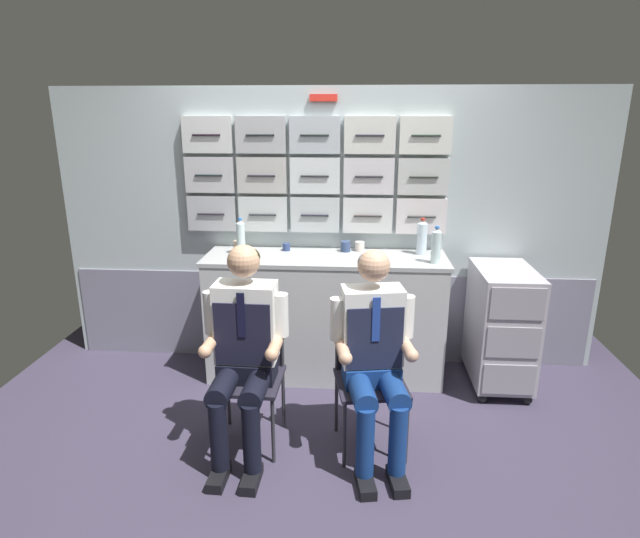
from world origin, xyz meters
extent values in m
cube|color=#383145|center=(0.00, 0.00, -0.02)|extent=(4.80, 4.80, 0.04)
cube|color=#ACB9BD|center=(0.00, 1.38, 1.07)|extent=(4.20, 0.06, 2.15)
cube|color=gray|center=(0.00, 1.34, 0.37)|extent=(4.12, 0.01, 0.73)
cube|color=#A7A9B0|center=(-0.91, 1.32, 1.21)|extent=(0.37, 0.06, 0.27)
cylinder|color=#26222D|center=(-0.91, 1.28, 1.21)|extent=(0.21, 0.01, 0.01)
cube|color=silver|center=(-0.51, 1.32, 1.21)|extent=(0.37, 0.06, 0.27)
cylinder|color=#262A2E|center=(-0.51, 1.28, 1.21)|extent=(0.21, 0.01, 0.01)
cube|color=#B7BFC3|center=(-0.10, 1.32, 1.21)|extent=(0.37, 0.06, 0.27)
cylinder|color=black|center=(-0.10, 1.28, 1.21)|extent=(0.21, 0.01, 0.01)
cube|color=silver|center=(0.30, 1.32, 1.21)|extent=(0.37, 0.06, 0.27)
cylinder|color=#2A2423|center=(0.30, 1.28, 1.21)|extent=(0.21, 0.01, 0.01)
cube|color=silver|center=(0.70, 1.32, 1.21)|extent=(0.37, 0.06, 0.27)
cylinder|color=#272A2B|center=(0.70, 1.28, 1.21)|extent=(0.21, 0.01, 0.01)
cube|color=#B8B7BE|center=(-0.91, 1.32, 1.51)|extent=(0.37, 0.06, 0.27)
cylinder|color=black|center=(-0.91, 1.28, 1.51)|extent=(0.21, 0.01, 0.01)
cube|color=#B4B2AE|center=(-0.51, 1.32, 1.51)|extent=(0.37, 0.06, 0.27)
cylinder|color=#26242E|center=(-0.51, 1.28, 1.51)|extent=(0.21, 0.01, 0.01)
cube|color=silver|center=(-0.10, 1.32, 1.51)|extent=(0.37, 0.06, 0.27)
cylinder|color=black|center=(-0.10, 1.28, 1.51)|extent=(0.21, 0.01, 0.01)
cube|color=silver|center=(0.30, 1.32, 1.51)|extent=(0.37, 0.06, 0.27)
cylinder|color=#222228|center=(0.30, 1.28, 1.51)|extent=(0.21, 0.01, 0.01)
cube|color=#BABCBB|center=(0.70, 1.32, 1.51)|extent=(0.37, 0.06, 0.27)
cylinder|color=#252A24|center=(0.70, 1.28, 1.51)|extent=(0.21, 0.01, 0.01)
cube|color=silver|center=(-0.91, 1.32, 1.80)|extent=(0.37, 0.06, 0.27)
cylinder|color=black|center=(-0.91, 1.28, 1.80)|extent=(0.21, 0.01, 0.01)
cube|color=#A8A9AE|center=(-0.51, 1.32, 1.80)|extent=(0.37, 0.06, 0.27)
cylinder|color=black|center=(-0.51, 1.28, 1.80)|extent=(0.21, 0.01, 0.01)
cube|color=#ABB4BB|center=(-0.10, 1.32, 1.80)|extent=(0.37, 0.06, 0.27)
cylinder|color=#1F2725|center=(-0.10, 1.28, 1.80)|extent=(0.21, 0.01, 0.01)
cube|color=silver|center=(0.30, 1.32, 1.80)|extent=(0.37, 0.06, 0.27)
cylinder|color=#252530|center=(0.30, 1.28, 1.80)|extent=(0.21, 0.01, 0.01)
cube|color=silver|center=(0.70, 1.32, 1.80)|extent=(0.37, 0.06, 0.27)
cylinder|color=#1F2A24|center=(0.70, 1.28, 1.80)|extent=(0.21, 0.01, 0.01)
cube|color=red|center=(-0.04, 1.33, 2.06)|extent=(0.20, 0.02, 0.05)
cube|color=#B7BABA|center=(-0.01, 1.09, 0.46)|extent=(1.75, 0.52, 0.92)
cube|color=#A8ABAB|center=(-0.01, 1.09, 0.93)|extent=(1.78, 0.53, 0.03)
sphere|color=black|center=(1.12, 0.73, 0.04)|extent=(0.07, 0.07, 0.07)
sphere|color=black|center=(1.43, 0.73, 0.04)|extent=(0.07, 0.07, 0.07)
sphere|color=black|center=(1.12, 1.28, 0.04)|extent=(0.07, 0.07, 0.07)
sphere|color=black|center=(1.43, 1.28, 0.04)|extent=(0.07, 0.07, 0.07)
cube|color=#B0ABB5|center=(1.28, 1.00, 0.48)|extent=(0.40, 0.64, 0.83)
cube|color=#9B96A0|center=(1.28, 0.68, 0.21)|extent=(0.35, 0.01, 0.22)
cube|color=#9B96A0|center=(1.28, 0.68, 0.48)|extent=(0.35, 0.01, 0.22)
cube|color=#9B96A0|center=(1.28, 0.68, 0.76)|extent=(0.35, 0.01, 0.22)
cylinder|color=#28282D|center=(1.28, 0.70, 0.88)|extent=(0.32, 0.02, 0.02)
cylinder|color=#2D2D33|center=(-0.60, -0.02, 0.21)|extent=(0.02, 0.02, 0.42)
cylinder|color=#2D2D33|center=(-0.24, -0.03, 0.21)|extent=(0.02, 0.02, 0.42)
cylinder|color=#2D2D33|center=(-0.59, 0.34, 0.21)|extent=(0.02, 0.02, 0.42)
cylinder|color=#2D2D33|center=(-0.23, 0.33, 0.21)|extent=(0.02, 0.02, 0.42)
cube|color=#221F2B|center=(-0.42, 0.15, 0.43)|extent=(0.41, 0.41, 0.02)
cube|color=#221F2B|center=(-0.41, 0.34, 0.64)|extent=(0.37, 0.04, 0.40)
cylinder|color=#2D2D33|center=(-0.59, 0.34, 0.64)|extent=(0.02, 0.02, 0.40)
cylinder|color=#2D2D33|center=(-0.23, 0.33, 0.64)|extent=(0.02, 0.02, 0.40)
cube|color=black|center=(-0.52, -0.22, 0.03)|extent=(0.10, 0.22, 0.06)
cube|color=black|center=(-0.33, -0.23, 0.03)|extent=(0.10, 0.22, 0.06)
cylinder|color=black|center=(-0.52, -0.18, 0.26)|extent=(0.10, 0.10, 0.41)
cylinder|color=black|center=(-0.33, -0.19, 0.26)|extent=(0.10, 0.10, 0.41)
cylinder|color=black|center=(-0.51, -0.01, 0.49)|extent=(0.14, 0.38, 0.13)
cylinder|color=black|center=(-0.33, -0.02, 0.49)|extent=(0.14, 0.38, 0.13)
cube|color=black|center=(-0.42, 0.15, 0.50)|extent=(0.34, 0.21, 0.12)
cube|color=white|center=(-0.42, 0.17, 0.79)|extent=(0.36, 0.21, 0.47)
cube|color=black|center=(-0.42, 0.07, 0.76)|extent=(0.33, 0.02, 0.38)
cube|color=black|center=(-0.42, 0.06, 0.88)|extent=(0.04, 0.01, 0.26)
cylinder|color=white|center=(-0.62, 0.18, 0.84)|extent=(0.08, 0.08, 0.26)
cylinder|color=tan|center=(-0.61, 0.07, 0.70)|extent=(0.07, 0.24, 0.07)
sphere|color=tan|center=(-0.61, -0.04, 0.70)|extent=(0.08, 0.08, 0.08)
cylinder|color=white|center=(-0.21, 0.17, 0.84)|extent=(0.08, 0.08, 0.26)
cylinder|color=tan|center=(-0.23, 0.06, 0.70)|extent=(0.07, 0.24, 0.07)
sphere|color=tan|center=(-0.23, -0.05, 0.70)|extent=(0.08, 0.08, 0.08)
sphere|color=tan|center=(-0.42, 0.17, 1.16)|extent=(0.19, 0.19, 0.19)
ellipsoid|color=black|center=(-0.42, 0.19, 1.18)|extent=(0.19, 0.17, 0.13)
cylinder|color=#2D2D33|center=(0.17, -0.05, 0.21)|extent=(0.02, 0.02, 0.42)
cylinder|color=#2D2D33|center=(0.52, 0.01, 0.21)|extent=(0.02, 0.02, 0.42)
cylinder|color=#2D2D33|center=(0.11, 0.31, 0.21)|extent=(0.02, 0.02, 0.42)
cylinder|color=#2D2D33|center=(0.46, 0.37, 0.21)|extent=(0.02, 0.02, 0.42)
cube|color=#221F2B|center=(0.32, 0.16, 0.43)|extent=(0.46, 0.46, 0.02)
cube|color=#221F2B|center=(0.29, 0.35, 0.64)|extent=(0.37, 0.09, 0.40)
cylinder|color=#2D2D33|center=(0.11, 0.31, 0.64)|extent=(0.02, 0.02, 0.40)
cylinder|color=#2D2D33|center=(0.46, 0.37, 0.64)|extent=(0.02, 0.02, 0.40)
cube|color=black|center=(0.29, -0.22, 0.03)|extent=(0.13, 0.23, 0.06)
cube|color=black|center=(0.47, -0.19, 0.03)|extent=(0.13, 0.23, 0.06)
cylinder|color=navy|center=(0.28, -0.18, 0.26)|extent=(0.10, 0.10, 0.41)
cylinder|color=navy|center=(0.46, -0.15, 0.26)|extent=(0.10, 0.10, 0.41)
cylinder|color=navy|center=(0.26, -0.02, 0.49)|extent=(0.19, 0.38, 0.13)
cylinder|color=navy|center=(0.43, 0.01, 0.49)|extent=(0.19, 0.38, 0.13)
cube|color=navy|center=(0.32, 0.16, 0.50)|extent=(0.35, 0.25, 0.12)
cube|color=white|center=(0.31, 0.18, 0.79)|extent=(0.37, 0.25, 0.46)
cube|color=#1D2139|center=(0.33, 0.08, 0.75)|extent=(0.31, 0.06, 0.37)
cube|color=#203B95|center=(0.33, 0.07, 0.87)|extent=(0.04, 0.02, 0.26)
cylinder|color=white|center=(0.11, 0.15, 0.84)|extent=(0.08, 0.08, 0.25)
cylinder|color=tan|center=(0.15, 0.05, 0.69)|extent=(0.11, 0.24, 0.07)
sphere|color=tan|center=(0.17, -0.06, 0.69)|extent=(0.08, 0.08, 0.08)
cylinder|color=white|center=(0.51, 0.21, 0.84)|extent=(0.08, 0.08, 0.25)
cylinder|color=tan|center=(0.51, 0.11, 0.69)|extent=(0.11, 0.24, 0.07)
sphere|color=tan|center=(0.53, 0.01, 0.69)|extent=(0.08, 0.08, 0.08)
sphere|color=tan|center=(0.31, 0.18, 1.15)|extent=(0.18, 0.18, 0.18)
ellipsoid|color=slate|center=(0.31, 0.19, 1.16)|extent=(0.20, 0.19, 0.13)
cylinder|color=silver|center=(0.70, 1.20, 1.06)|extent=(0.07, 0.07, 0.23)
cone|color=silver|center=(0.70, 1.20, 1.19)|extent=(0.07, 0.07, 0.02)
cylinder|color=red|center=(0.70, 1.20, 1.21)|extent=(0.03, 0.03, 0.02)
cylinder|color=silver|center=(0.77, 0.97, 1.06)|extent=(0.07, 0.07, 0.22)
cone|color=silver|center=(0.77, 0.97, 1.18)|extent=(0.07, 0.07, 0.02)
cylinder|color=blue|center=(0.77, 0.97, 1.20)|extent=(0.03, 0.03, 0.02)
cylinder|color=silver|center=(-0.64, 1.10, 1.06)|extent=(0.06, 0.06, 0.23)
cone|color=silver|center=(-0.64, 1.10, 1.19)|extent=(0.06, 0.06, 0.02)
cylinder|color=blue|center=(-0.64, 1.10, 1.21)|extent=(0.03, 0.03, 0.02)
cylinder|color=beige|center=(0.24, 1.26, 0.98)|extent=(0.07, 0.07, 0.07)
cylinder|color=#382114|center=(0.24, 1.26, 1.01)|extent=(0.06, 0.06, 0.01)
cylinder|color=navy|center=(0.13, 1.24, 0.99)|extent=(0.07, 0.07, 0.08)
cylinder|color=#382114|center=(0.13, 1.24, 1.02)|extent=(0.06, 0.06, 0.01)
cylinder|color=navy|center=(-0.32, 1.24, 0.98)|extent=(0.06, 0.06, 0.06)
cylinder|color=#382114|center=(-0.32, 1.24, 1.00)|extent=(0.05, 0.05, 0.01)
cylinder|color=tan|center=(-0.68, 1.18, 0.99)|extent=(0.07, 0.07, 0.08)
cylinder|color=#382114|center=(-0.68, 1.18, 1.02)|extent=(0.06, 0.06, 0.01)
camera|label=1|loc=(0.21, -2.62, 1.97)|focal=29.40mm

